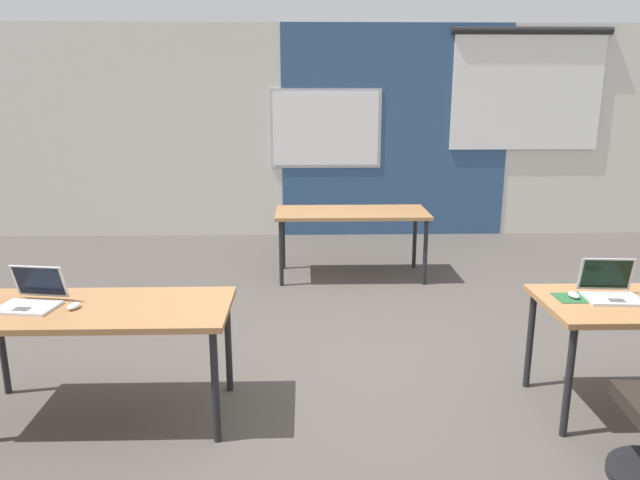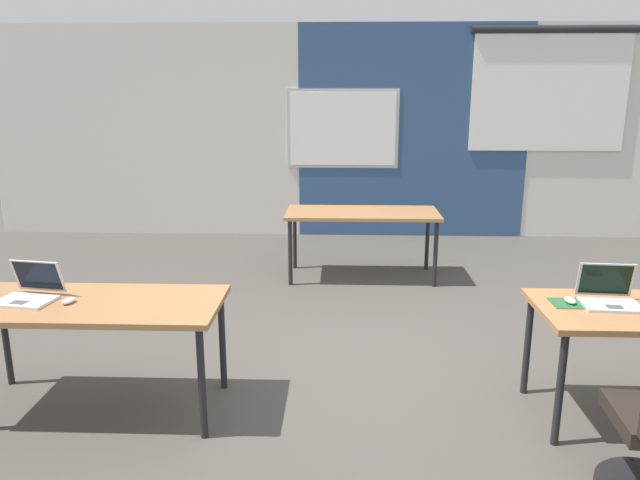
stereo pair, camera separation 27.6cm
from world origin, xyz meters
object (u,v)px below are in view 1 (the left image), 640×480
at_px(laptop_near_left_end, 31,298).
at_px(mouse_near_left_end, 74,306).
at_px(desk_near_left, 96,316).
at_px(desk_far_center, 352,217).
at_px(mouse_near_right_inner, 574,295).
at_px(laptop_near_right_inner, 611,290).

xyz_separation_m(laptop_near_left_end, mouse_near_left_end, (0.27, -0.06, -0.03)).
bearing_deg(desk_near_left, mouse_near_left_end, -162.04).
relative_size(desk_near_left, mouse_near_left_end, 14.29).
height_order(desk_near_left, desk_far_center, same).
distance_m(mouse_near_left_end, mouse_near_right_inner, 3.02).
xyz_separation_m(desk_near_left, laptop_near_left_end, (-0.38, 0.02, 0.11)).
bearing_deg(laptop_near_right_inner, mouse_near_left_end, -173.92).
bearing_deg(desk_near_left, laptop_near_left_end, 176.77).
bearing_deg(desk_far_center, mouse_near_right_inner, -66.98).
distance_m(laptop_near_right_inner, mouse_near_right_inner, 0.23).
bearing_deg(desk_near_left, mouse_near_right_inner, 1.33).
bearing_deg(laptop_near_right_inner, desk_far_center, 121.20).
relative_size(mouse_near_left_end, laptop_near_right_inner, 0.32).
height_order(desk_near_left, laptop_near_left_end, laptop_near_left_end).
height_order(desk_near_left, laptop_near_right_inner, laptop_near_right_inner).
bearing_deg(mouse_near_right_inner, laptop_near_left_end, -179.20).
relative_size(laptop_near_left_end, mouse_near_left_end, 3.32).
xyz_separation_m(desk_far_center, laptop_near_left_end, (-2.13, -2.78, 0.11)).
distance_m(laptop_near_left_end, laptop_near_right_inner, 3.52).
relative_size(desk_near_left, laptop_near_right_inner, 4.57).
bearing_deg(desk_near_left, desk_far_center, 57.99).
bearing_deg(laptop_near_left_end, desk_near_left, 5.44).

